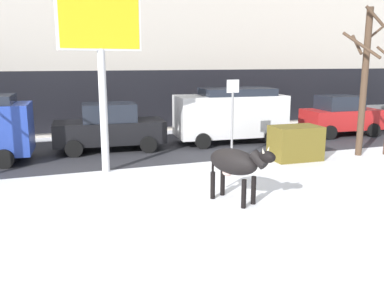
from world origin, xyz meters
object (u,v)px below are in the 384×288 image
(bare_tree_right_lot, at_px, (364,78))
(street_sign, at_px, (232,114))
(pedestrian_by_cars, at_px, (179,116))
(car_red_hatchback, at_px, (341,116))
(dumpster, at_px, (295,143))
(cow_black, at_px, (236,163))
(car_black_sedan, at_px, (110,127))
(billboard, at_px, (100,31))
(car_white_van, at_px, (231,114))
(pedestrian_near_billboard, at_px, (256,113))

(bare_tree_right_lot, distance_m, street_sign, 5.00)
(pedestrian_by_cars, distance_m, street_sign, 5.68)
(pedestrian_by_cars, bearing_deg, car_red_hatchback, -20.94)
(dumpster, bearing_deg, cow_black, -139.52)
(car_black_sedan, bearing_deg, billboard, -100.63)
(car_red_hatchback, xyz_separation_m, street_sign, (-6.94, -2.92, 0.74))
(car_white_van, xyz_separation_m, street_sign, (-1.33, -3.02, 0.43))
(car_white_van, distance_m, bare_tree_right_lot, 5.38)
(pedestrian_near_billboard, bearing_deg, car_black_sedan, -162.28)
(bare_tree_right_lot, xyz_separation_m, street_sign, (-4.80, 0.77, -1.16))
(car_white_van, xyz_separation_m, car_red_hatchback, (5.60, -0.10, -0.32))
(billboard, height_order, car_white_van, billboard)
(billboard, bearing_deg, car_black_sedan, 79.37)
(car_white_van, bearing_deg, pedestrian_by_cars, 119.34)
(car_red_hatchback, distance_m, pedestrian_by_cars, 7.57)
(billboard, xyz_separation_m, car_white_van, (5.68, 3.02, -3.07))
(car_black_sedan, distance_m, pedestrian_by_cars, 4.38)
(car_white_van, relative_size, pedestrian_by_cars, 2.73)
(dumpster, height_order, street_sign, street_sign)
(car_white_van, bearing_deg, dumpster, -76.21)
(street_sign, bearing_deg, pedestrian_near_billboard, 55.01)
(bare_tree_right_lot, height_order, dumpster, bare_tree_right_lot)
(dumpster, bearing_deg, pedestrian_by_cars, 110.74)
(billboard, height_order, pedestrian_by_cars, billboard)
(cow_black, height_order, car_black_sedan, car_black_sedan)
(cow_black, relative_size, pedestrian_near_billboard, 1.09)
(pedestrian_by_cars, bearing_deg, pedestrian_near_billboard, 0.00)
(bare_tree_right_lot, bearing_deg, car_black_sedan, 155.31)
(car_red_hatchback, bearing_deg, car_black_sedan, 178.69)
(pedestrian_near_billboard, relative_size, bare_tree_right_lot, 0.33)
(pedestrian_near_billboard, height_order, dumpster, pedestrian_near_billboard)
(car_red_hatchback, xyz_separation_m, pedestrian_near_billboard, (-3.00, 2.70, -0.05))
(billboard, bearing_deg, pedestrian_near_billboard, 34.14)
(car_red_hatchback, height_order, street_sign, street_sign)
(street_sign, bearing_deg, car_black_sedan, 139.86)
(billboard, bearing_deg, cow_black, -56.03)
(car_black_sedan, xyz_separation_m, dumpster, (5.97, -3.73, -0.31))
(pedestrian_near_billboard, distance_m, bare_tree_right_lot, 6.74)
(cow_black, relative_size, car_white_van, 0.40)
(billboard, distance_m, dumpster, 7.56)
(pedestrian_near_billboard, xyz_separation_m, street_sign, (-3.94, -5.63, 0.79))
(billboard, relative_size, car_red_hatchback, 1.54)
(pedestrian_by_cars, xyz_separation_m, dumpster, (2.34, -6.18, -0.28))
(bare_tree_right_lot, bearing_deg, street_sign, 170.94)
(cow_black, bearing_deg, car_red_hatchback, 38.31)
(car_white_van, bearing_deg, bare_tree_right_lot, -47.54)
(billboard, height_order, street_sign, billboard)
(cow_black, height_order, pedestrian_by_cars, pedestrian_by_cars)
(cow_black, distance_m, car_red_hatchback, 11.02)
(cow_black, bearing_deg, bare_tree_right_lot, 25.75)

